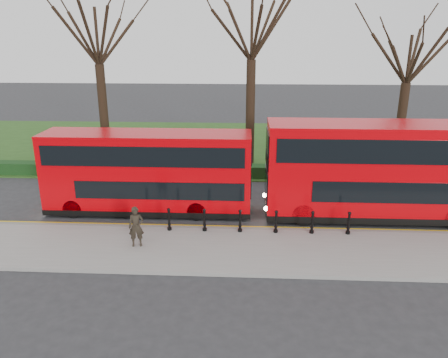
# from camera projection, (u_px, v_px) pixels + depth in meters

# --- Properties ---
(ground) EXTENTS (120.00, 120.00, 0.00)m
(ground) POSITION_uv_depth(u_px,v_px,m) (209.00, 221.00, 20.99)
(ground) COLOR #28282B
(ground) RESTS_ON ground
(pavement) EXTENTS (60.00, 4.00, 0.15)m
(pavement) POSITION_uv_depth(u_px,v_px,m) (203.00, 249.00, 18.13)
(pavement) COLOR gray
(pavement) RESTS_ON ground
(kerb) EXTENTS (60.00, 0.25, 0.16)m
(kerb) POSITION_uv_depth(u_px,v_px,m) (207.00, 229.00, 20.02)
(kerb) COLOR slate
(kerb) RESTS_ON ground
(grass_verge) EXTENTS (60.00, 18.00, 0.06)m
(grass_verge) POSITION_uv_depth(u_px,v_px,m) (224.00, 145.00, 35.19)
(grass_verge) COLOR #264818
(grass_verge) RESTS_ON ground
(hedge) EXTENTS (60.00, 0.90, 0.80)m
(hedge) POSITION_uv_depth(u_px,v_px,m) (218.00, 171.00, 27.30)
(hedge) COLOR black
(hedge) RESTS_ON ground
(yellow_line_outer) EXTENTS (60.00, 0.10, 0.01)m
(yellow_line_outer) POSITION_uv_depth(u_px,v_px,m) (207.00, 227.00, 20.33)
(yellow_line_outer) COLOR yellow
(yellow_line_outer) RESTS_ON ground
(yellow_line_inner) EXTENTS (60.00, 0.10, 0.01)m
(yellow_line_inner) POSITION_uv_depth(u_px,v_px,m) (208.00, 226.00, 20.51)
(yellow_line_inner) COLOR yellow
(yellow_line_inner) RESTS_ON ground
(tree_left) EXTENTS (7.75, 7.75, 12.12)m
(tree_left) POSITION_uv_depth(u_px,v_px,m) (96.00, 30.00, 28.05)
(tree_left) COLOR black
(tree_left) RESTS_ON ground
(tree_mid) EXTENTS (8.12, 8.12, 12.69)m
(tree_mid) POSITION_uv_depth(u_px,v_px,m) (252.00, 23.00, 27.43)
(tree_mid) COLOR black
(tree_mid) RESTS_ON ground
(tree_right) EXTENTS (6.49, 6.49, 10.13)m
(tree_right) POSITION_uv_depth(u_px,v_px,m) (410.00, 54.00, 27.55)
(tree_right) COLOR black
(tree_right) RESTS_ON ground
(bollard_row) EXTENTS (9.72, 0.15, 1.00)m
(bollard_row) POSITION_uv_depth(u_px,v_px,m) (240.00, 221.00, 19.43)
(bollard_row) COLOR black
(bollard_row) RESTS_ON pavement
(bus_lead) EXTENTS (10.18, 2.34, 4.05)m
(bus_lead) POSITION_uv_depth(u_px,v_px,m) (148.00, 173.00, 21.58)
(bus_lead) COLOR #C20007
(bus_lead) RESTS_ON ground
(bus_rear) EXTENTS (11.67, 2.68, 4.64)m
(bus_rear) POSITION_uv_depth(u_px,v_px,m) (389.00, 172.00, 20.77)
(bus_rear) COLOR #C20007
(bus_rear) RESTS_ON ground
(pedestrian) EXTENTS (0.69, 0.52, 1.72)m
(pedestrian) POSITION_uv_depth(u_px,v_px,m) (136.00, 227.00, 18.01)
(pedestrian) COLOR black
(pedestrian) RESTS_ON pavement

